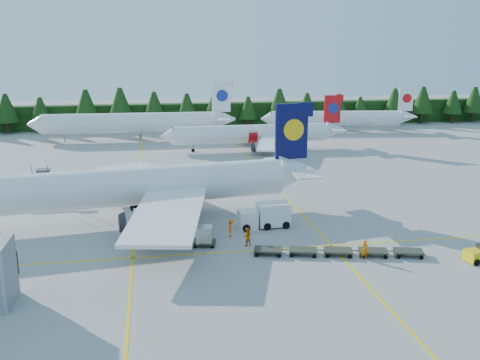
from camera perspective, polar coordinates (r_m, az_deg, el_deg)
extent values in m
plane|color=#9D9D98|center=(59.89, 2.34, -5.33)|extent=(320.00, 320.00, 0.00)
cube|color=yellow|center=(77.88, -10.87, -1.02)|extent=(0.25, 120.00, 0.01)
cube|color=yellow|center=(79.85, 3.62, -0.42)|extent=(0.25, 120.00, 0.01)
cube|color=yellow|center=(54.39, 3.64, -7.37)|extent=(80.00, 0.25, 0.01)
cube|color=black|center=(138.83, -4.64, 6.93)|extent=(220.00, 4.00, 6.00)
cylinder|color=silver|center=(63.44, -12.16, -0.74)|extent=(38.27, 9.34, 4.47)
cube|color=#08093D|center=(67.11, 5.51, 5.18)|extent=(4.26, 0.94, 6.93)
cube|color=silver|center=(73.11, -10.19, 0.74)|extent=(13.26, 18.02, 1.27)
cylinder|color=gray|center=(70.35, -11.64, -1.16)|extent=(4.07, 2.82, 2.35)
cube|color=silver|center=(54.91, -7.74, -3.57)|extent=(9.67, 17.71, 1.27)
cylinder|color=gray|center=(57.96, -10.37, -4.35)|extent=(4.07, 2.82, 2.35)
cylinder|color=silver|center=(106.07, 1.22, 4.96)|extent=(30.72, 4.35, 3.61)
cone|color=silver|center=(103.89, -7.79, 4.65)|extent=(2.61, 3.67, 3.61)
cube|color=red|center=(110.17, 9.81, 7.46)|extent=(3.43, 0.40, 5.59)
cube|color=silver|center=(114.12, 1.74, 5.32)|extent=(9.59, 14.55, 1.02)
cylinder|color=gray|center=(111.59, 1.10, 4.47)|extent=(3.11, 1.97, 1.89)
cube|color=silver|center=(99.42, 3.67, 4.02)|extent=(9.04, 14.50, 1.02)
cylinder|color=gray|center=(101.54, 2.33, 3.52)|extent=(3.11, 1.97, 1.89)
cylinder|color=gray|center=(104.69, -5.04, 3.41)|extent=(0.22, 0.22, 1.53)
cylinder|color=silver|center=(119.33, -11.68, 5.99)|extent=(36.93, 5.31, 4.33)
cone|color=silver|center=(122.24, -21.08, 5.54)|extent=(3.15, 4.41, 4.33)
cube|color=silver|center=(119.13, -2.03, 8.88)|extent=(4.12, 0.49, 6.72)
cylinder|color=gray|center=(121.47, -18.22, 4.27)|extent=(0.26, 0.26, 1.73)
cylinder|color=silver|center=(131.34, 10.17, 6.49)|extent=(31.20, 7.37, 3.65)
cone|color=silver|center=(128.71, 2.82, 6.54)|extent=(2.97, 3.93, 3.65)
cube|color=silver|center=(135.56, 17.29, 8.25)|extent=(3.48, 0.74, 5.65)
cylinder|color=gray|center=(129.62, 5.01, 5.42)|extent=(0.22, 0.22, 1.46)
cube|color=silver|center=(72.79, -20.40, -2.23)|extent=(4.67, 2.67, 1.18)
cube|color=gray|center=(74.39, -20.34, -0.38)|extent=(2.01, 4.40, 3.19)
cube|color=gray|center=(76.16, -20.25, 1.07)|extent=(2.02, 1.42, 0.13)
cube|color=silver|center=(59.96, 0.82, -4.24)|extent=(2.12, 2.12, 2.09)
cube|color=black|center=(59.81, 0.83, -3.79)|extent=(1.81, 2.00, 0.90)
cube|color=silver|center=(60.59, 3.57, -3.63)|extent=(3.72, 2.42, 2.59)
cube|color=yellow|center=(55.95, 24.14, -7.30)|extent=(3.00, 2.02, 1.08)
cube|color=#313728|center=(52.89, 3.03, -7.41)|extent=(3.08, 2.36, 0.16)
cube|color=#313728|center=(53.07, 6.75, -7.41)|extent=(3.08, 2.36, 0.16)
cube|color=#313728|center=(53.48, 10.42, -7.38)|extent=(3.08, 2.36, 0.16)
cube|color=#313728|center=(54.09, 14.03, -7.33)|extent=(3.08, 2.36, 0.16)
cube|color=#313728|center=(54.91, 17.54, -7.25)|extent=(3.08, 2.36, 0.16)
cube|color=#313728|center=(56.02, -6.70, -6.35)|extent=(2.58, 2.18, 0.14)
cube|color=silver|center=(55.73, -6.73, -5.51)|extent=(1.88, 1.84, 1.60)
cube|color=#313728|center=(55.17, -3.80, -6.61)|extent=(2.58, 2.18, 0.14)
cube|color=silver|center=(54.87, -3.82, -5.75)|extent=(1.88, 1.84, 1.60)
imported|color=#E36204|center=(52.88, 13.18, -7.25)|extent=(0.77, 0.57, 1.92)
imported|color=#DF5D04|center=(54.97, 0.75, -6.06)|extent=(1.04, 0.88, 1.89)
imported|color=#FF6105|center=(57.55, -0.98, -5.12)|extent=(0.68, 0.88, 1.93)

